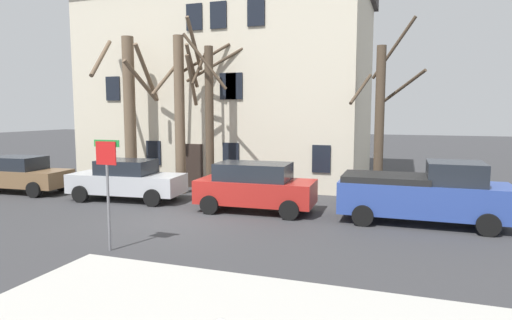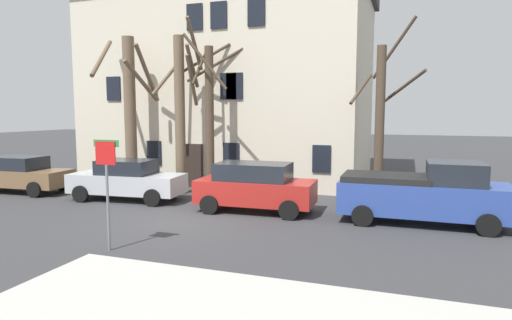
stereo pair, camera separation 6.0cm
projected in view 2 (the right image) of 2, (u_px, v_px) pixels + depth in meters
ground_plane at (177, 221)px, 14.56m from camera, size 120.00×120.00×0.00m
building_main at (233, 75)px, 24.50m from camera, size 15.09×9.31×11.23m
tree_bare_near at (130, 108)px, 20.26m from camera, size 2.90×2.75×7.10m
tree_bare_mid at (181, 109)px, 19.12m from camera, size 2.08×1.93×7.57m
tree_bare_far at (209, 112)px, 18.82m from camera, size 2.73×2.77×6.82m
tree_bare_end at (381, 117)px, 17.60m from camera, size 2.92×2.29×7.42m
car_brown_sedan at (19, 174)px, 19.66m from camera, size 4.79×2.16×1.63m
car_silver_sedan at (127, 180)px, 17.90m from camera, size 4.81×2.26×1.67m
car_red_wagon at (255, 186)px, 15.84m from camera, size 4.33×2.14×1.79m
pickup_truck_blue at (424, 194)px, 14.07m from camera, size 5.29×2.16×2.06m
street_sign_pole at (107, 174)px, 11.22m from camera, size 0.76×0.07×2.92m
bicycle_leaning at (119, 179)px, 21.27m from camera, size 1.72×0.42×1.03m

